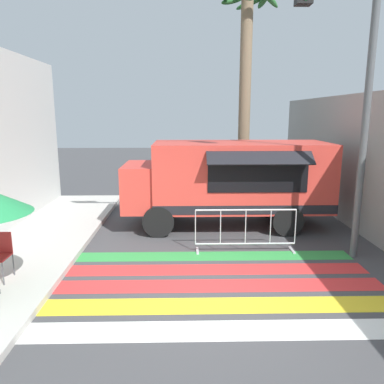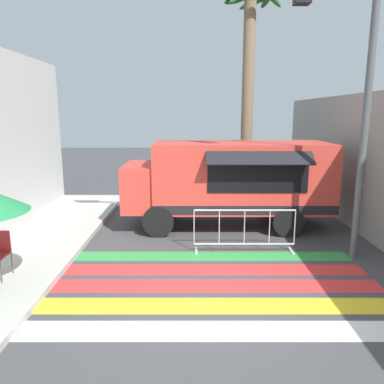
{
  "view_description": "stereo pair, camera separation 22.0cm",
  "coord_description": "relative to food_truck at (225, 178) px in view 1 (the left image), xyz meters",
  "views": [
    {
      "loc": [
        -0.64,
        -6.23,
        3.24
      ],
      "look_at": [
        -0.44,
        2.78,
        1.34
      ],
      "focal_mm": 35.0,
      "sensor_mm": 36.0,
      "label": 1
    },
    {
      "loc": [
        -0.42,
        -6.24,
        3.24
      ],
      "look_at": [
        -0.44,
        2.78,
        1.34
      ],
      "focal_mm": 35.0,
      "sensor_mm": 36.0,
      "label": 2
    }
  ],
  "objects": [
    {
      "name": "traffic_signal_pole",
      "position": [
        1.91,
        -2.47,
        3.16
      ],
      "size": [
        4.47,
        0.29,
        6.79
      ],
      "color": "#515456",
      "rests_on": "ground_plane"
    },
    {
      "name": "concrete_wall_right",
      "position": [
        3.72,
        -1.33,
        0.47
      ],
      "size": [
        0.2,
        16.0,
        3.79
      ],
      "color": "gray",
      "rests_on": "ground_plane"
    },
    {
      "name": "palm_tree",
      "position": [
        1.09,
        3.69,
        3.5
      ],
      "size": [
        2.18,
        2.26,
        7.79
      ],
      "color": "#7A664C",
      "rests_on": "ground_plane"
    },
    {
      "name": "ground_plane",
      "position": [
        -0.54,
        -4.33,
        -1.43
      ],
      "size": [
        60.0,
        60.0,
        0.0
      ],
      "primitive_type": "plane",
      "color": "#424244"
    },
    {
      "name": "barricade_front",
      "position": [
        0.28,
        -2.09,
        -0.9
      ],
      "size": [
        2.41,
        0.44,
        1.04
      ],
      "color": "#B7BABF",
      "rests_on": "ground_plane"
    },
    {
      "name": "food_truck",
      "position": [
        0.0,
        0.0,
        0.0
      ],
      "size": [
        5.78,
        2.56,
        2.44
      ],
      "color": "#D13D33",
      "rests_on": "ground_plane"
    },
    {
      "name": "crosswalk_painted",
      "position": [
        -0.54,
        -3.92,
        -1.42
      ],
      "size": [
        6.4,
        3.6,
        0.01
      ],
      "color": "white",
      "rests_on": "ground_plane"
    }
  ]
}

